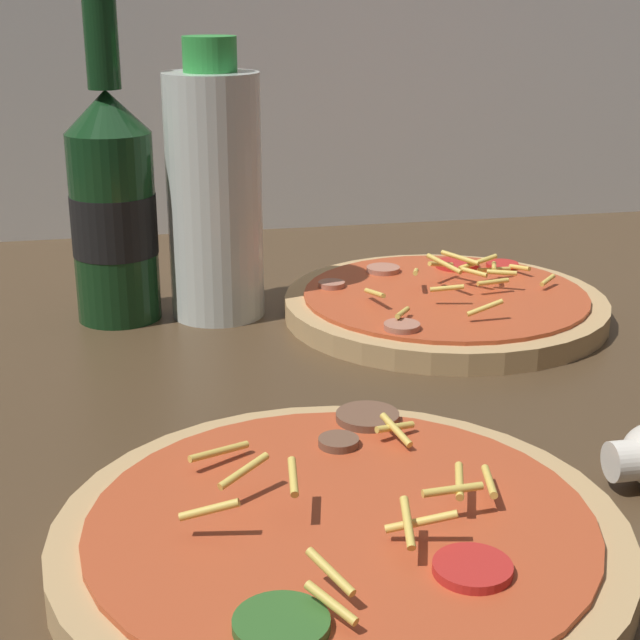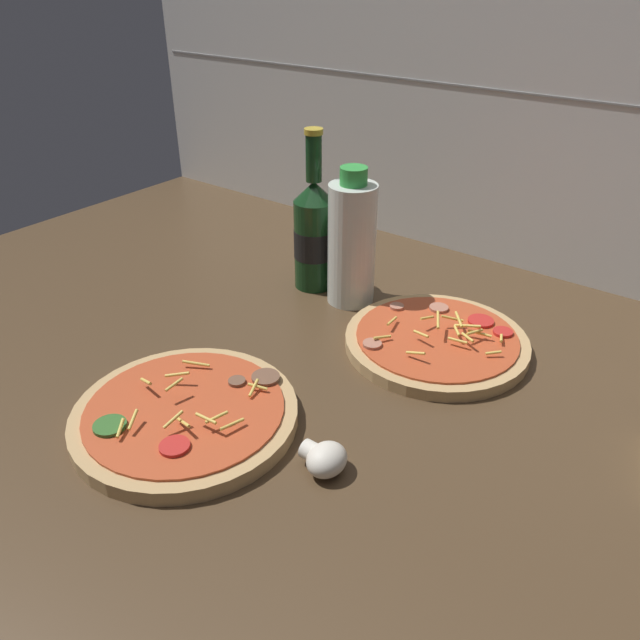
# 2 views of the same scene
# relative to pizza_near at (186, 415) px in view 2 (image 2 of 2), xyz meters

# --- Properties ---
(counter_slab) EXTENTS (1.60, 0.90, 0.03)m
(counter_slab) POSITION_rel_pizza_near_xyz_m (0.12, 0.16, -0.02)
(counter_slab) COLOR #4C3823
(counter_slab) RESTS_ON ground
(tile_backsplash) EXTENTS (1.60, 0.01, 0.60)m
(tile_backsplash) POSITION_rel_pizza_near_xyz_m (0.12, 0.61, 0.26)
(tile_backsplash) COLOR white
(tile_backsplash) RESTS_ON ground
(pizza_near) EXTENTS (0.25, 0.25, 0.04)m
(pizza_near) POSITION_rel_pizza_near_xyz_m (0.00, 0.00, 0.00)
(pizza_near) COLOR tan
(pizza_near) RESTS_ON counter_slab
(pizza_far) EXTENTS (0.24, 0.24, 0.05)m
(pizza_far) POSITION_rel_pizza_near_xyz_m (0.15, 0.31, -0.00)
(pizza_far) COLOR tan
(pizza_far) RESTS_ON counter_slab
(beer_bottle) EXTENTS (0.06, 0.06, 0.24)m
(beer_bottle) POSITION_rel_pizza_near_xyz_m (-0.09, 0.35, 0.08)
(beer_bottle) COLOR #143819
(beer_bottle) RESTS_ON counter_slab
(oil_bottle) EXTENTS (0.07, 0.07, 0.20)m
(oil_bottle) POSITION_rel_pizza_near_xyz_m (-0.02, 0.35, 0.08)
(oil_bottle) COLOR silver
(oil_bottle) RESTS_ON counter_slab
(mushroom_left) EXTENTS (0.05, 0.05, 0.03)m
(mushroom_left) POSITION_rel_pizza_near_xyz_m (0.17, 0.03, 0.01)
(mushroom_left) COLOR white
(mushroom_left) RESTS_ON counter_slab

